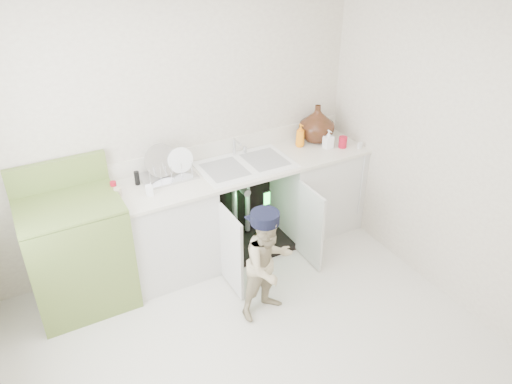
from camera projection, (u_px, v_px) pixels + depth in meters
ground at (255, 348)px, 3.83m from camera, size 3.50×3.50×0.00m
room_shell at (255, 211)px, 3.20m from camera, size 6.00×5.50×1.26m
counter_run at (249, 203)px, 4.75m from camera, size 2.44×1.02×1.27m
avocado_stove at (78, 252)px, 4.06m from camera, size 0.78×0.65×1.21m
repair_worker at (268, 264)px, 3.94m from camera, size 0.59×0.77×0.97m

